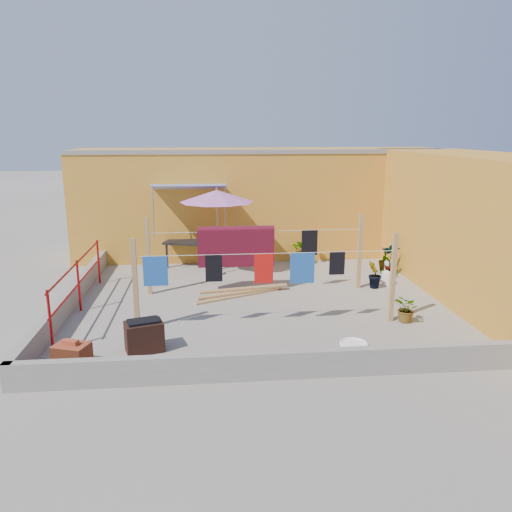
# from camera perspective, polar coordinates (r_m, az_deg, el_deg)

# --- Properties ---
(ground) EXTENTS (80.00, 80.00, 0.00)m
(ground) POSITION_cam_1_polar(r_m,az_deg,el_deg) (11.22, 0.42, -5.22)
(ground) COLOR #9E998E
(ground) RESTS_ON ground
(wall_back) EXTENTS (11.00, 3.27, 3.21)m
(wall_back) POSITION_cam_1_polar(r_m,az_deg,el_deg) (15.45, 0.45, 6.26)
(wall_back) COLOR orange
(wall_back) RESTS_ON ground
(wall_right) EXTENTS (2.40, 9.00, 3.20)m
(wall_right) POSITION_cam_1_polar(r_m,az_deg,el_deg) (12.46, 25.00, 3.01)
(wall_right) COLOR orange
(wall_right) RESTS_ON ground
(parapet_front) EXTENTS (8.30, 0.16, 0.44)m
(parapet_front) POSITION_cam_1_polar(r_m,az_deg,el_deg) (7.85, 3.22, -12.30)
(parapet_front) COLOR gray
(parapet_front) RESTS_ON ground
(parapet_left) EXTENTS (0.16, 7.30, 0.44)m
(parapet_left) POSITION_cam_1_polar(r_m,az_deg,el_deg) (11.48, -20.34, -4.52)
(parapet_left) COLOR gray
(parapet_left) RESTS_ON ground
(red_railing) EXTENTS (0.05, 4.20, 1.10)m
(red_railing) POSITION_cam_1_polar(r_m,az_deg,el_deg) (11.09, -19.66, -2.39)
(red_railing) COLOR #9E0F11
(red_railing) RESTS_ON ground
(clothesline_rig) EXTENTS (5.09, 2.35, 1.80)m
(clothesline_rig) POSITION_cam_1_polar(r_m,az_deg,el_deg) (11.40, -1.77, 0.60)
(clothesline_rig) COLOR tan
(clothesline_rig) RESTS_ON ground
(patio_umbrella) EXTENTS (2.42, 2.42, 2.31)m
(patio_umbrella) POSITION_cam_1_polar(r_m,az_deg,el_deg) (12.98, -4.51, 6.79)
(patio_umbrella) COLOR gray
(patio_umbrella) RESTS_ON ground
(outdoor_table) EXTENTS (1.71, 1.20, 0.73)m
(outdoor_table) POSITION_cam_1_polar(r_m,az_deg,el_deg) (14.07, -7.17, 1.43)
(outdoor_table) COLOR black
(outdoor_table) RESTS_ON ground
(brick_stack) EXTENTS (0.63, 0.54, 0.46)m
(brick_stack) POSITION_cam_1_polar(r_m,az_deg,el_deg) (8.71, -20.29, -10.60)
(brick_stack) COLOR #954022
(brick_stack) RESTS_ON ground
(lumber_pile) EXTENTS (2.21, 1.03, 0.14)m
(lumber_pile) POSITION_cam_1_polar(r_m,az_deg,el_deg) (11.63, -1.73, -4.16)
(lumber_pile) COLOR tan
(lumber_pile) RESTS_ON ground
(brazier) EXTENTS (0.73, 0.59, 0.57)m
(brazier) POSITION_cam_1_polar(r_m,az_deg,el_deg) (8.92, -12.65, -8.90)
(brazier) COLOR black
(brazier) RESTS_ON ground
(white_basin) EXTENTS (0.51, 0.51, 0.09)m
(white_basin) POSITION_cam_1_polar(r_m,az_deg,el_deg) (9.11, 11.10, -9.90)
(white_basin) COLOR white
(white_basin) RESTS_ON ground
(water_jug_a) EXTENTS (0.24, 0.24, 0.37)m
(water_jug_a) POSITION_cam_1_polar(r_m,az_deg,el_deg) (12.78, 14.69, -2.50)
(water_jug_a) COLOR white
(water_jug_a) RESTS_ON ground
(water_jug_b) EXTENTS (0.23, 0.23, 0.35)m
(water_jug_b) POSITION_cam_1_polar(r_m,az_deg,el_deg) (13.89, 14.89, -1.23)
(water_jug_b) COLOR white
(water_jug_b) RESTS_ON ground
(green_hose) EXTENTS (0.48, 0.48, 0.07)m
(green_hose) POSITION_cam_1_polar(r_m,az_deg,el_deg) (13.85, 14.97, -1.80)
(green_hose) COLOR #1C6C18
(green_hose) RESTS_ON ground
(plant_back_a) EXTENTS (0.92, 0.88, 0.79)m
(plant_back_a) POSITION_cam_1_polar(r_m,az_deg,el_deg) (14.38, 5.44, 0.69)
(plant_back_a) COLOR #185317
(plant_back_a) RESTS_ON ground
(plant_back_b) EXTENTS (0.45, 0.45, 0.69)m
(plant_back_b) POSITION_cam_1_polar(r_m,az_deg,el_deg) (13.96, 14.58, -0.33)
(plant_back_b) COLOR #185317
(plant_back_b) RESTS_ON ground
(plant_right_a) EXTENTS (0.50, 0.39, 0.83)m
(plant_right_a) POSITION_cam_1_polar(r_m,az_deg,el_deg) (13.72, 15.13, -0.30)
(plant_right_a) COLOR #185317
(plant_right_a) RESTS_ON ground
(plant_right_b) EXTENTS (0.43, 0.47, 0.70)m
(plant_right_b) POSITION_cam_1_polar(r_m,az_deg,el_deg) (12.38, 13.41, -2.07)
(plant_right_b) COLOR #185317
(plant_right_b) RESTS_ON ground
(plant_right_c) EXTENTS (0.57, 0.61, 0.56)m
(plant_right_c) POSITION_cam_1_polar(r_m,az_deg,el_deg) (10.40, 16.88, -5.81)
(plant_right_c) COLOR #185317
(plant_right_c) RESTS_ON ground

